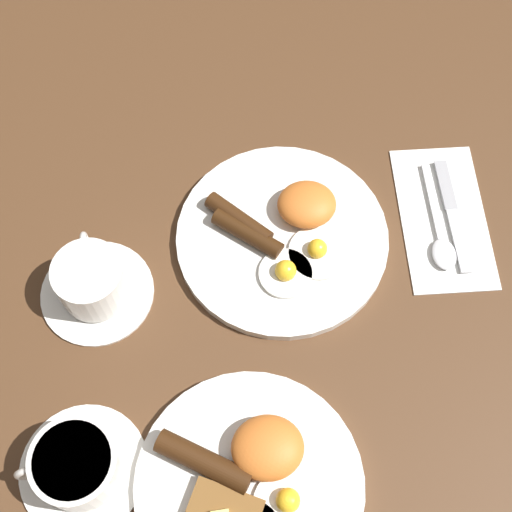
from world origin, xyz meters
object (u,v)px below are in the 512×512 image
Objects in this scene: breakfast_plate_near at (284,235)px; breakfast_plate_far at (249,482)px; knife at (451,209)px; spoon at (441,242)px; teacup_near at (93,283)px; teacup_far at (78,465)px.

breakfast_plate_far is at bearing 78.97° from breakfast_plate_near.
knife is at bearing -130.29° from breakfast_plate_far.
knife is at bearing 154.22° from spoon.
teacup_near is 0.89× the size of spoon.
breakfast_plate_near is 0.38m from teacup_far.
spoon is at bearing -174.33° from teacup_near.
teacup_near is at bearing -86.37° from spoon.
teacup_far is at bearing 88.19° from teacup_near.
knife is at bearing -172.37° from breakfast_plate_near.
breakfast_plate_far is 0.19m from teacup_far.
breakfast_plate_far is 1.80× the size of teacup_near.
breakfast_plate_far reaches higher than breakfast_plate_near.
breakfast_plate_near is 1.07× the size of breakfast_plate_far.
spoon reaches higher than knife.
teacup_near reaches higher than spoon.
teacup_far is 0.57m from knife.
breakfast_plate_far is at bearing 172.19° from teacup_far.
knife is at bearing -168.63° from teacup_near.
teacup_near is 0.45m from spoon.
breakfast_plate_near is at bearing -97.50° from spoon.
breakfast_plate_far is at bearing -44.61° from spoon.
teacup_near is 0.48m from knife.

